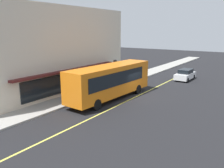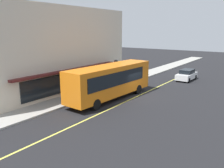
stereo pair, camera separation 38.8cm
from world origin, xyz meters
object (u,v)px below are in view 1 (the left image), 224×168
traffic_light (115,66)px  car_white (185,75)px  bus (111,80)px  pedestrian_at_corner (122,73)px

traffic_light → car_white: (8.92, -6.06, -1.79)m
bus → pedestrian_at_corner: bearing=24.1°
car_white → pedestrian_at_corner: (-5.79, 6.96, 0.40)m
pedestrian_at_corner → traffic_light: bearing=-163.9°
car_white → pedestrian_at_corner: size_ratio=2.61×
bus → traffic_light: bearing=28.7°
traffic_light → pedestrian_at_corner: traffic_light is taller
traffic_light → car_white: size_ratio=0.74×
bus → traffic_light: bus is taller
traffic_light → pedestrian_at_corner: bearing=16.1°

